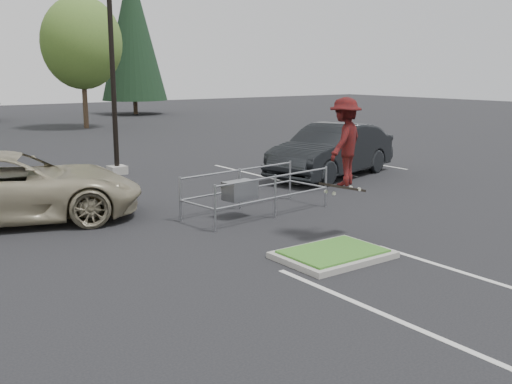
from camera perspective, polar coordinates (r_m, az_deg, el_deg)
ground at (r=12.33m, az=7.34°, el=-6.23°), size 120.00×120.00×0.00m
grass_median at (r=12.31m, az=7.35°, el=-5.89°), size 2.20×1.60×0.16m
stall_lines at (r=16.45m, az=-10.77°, el=-1.81°), size 22.62×17.60×0.01m
light_pole at (r=22.25m, az=-13.61°, el=13.33°), size 0.70×0.60×10.12m
decid_c at (r=40.87m, az=-16.28°, el=13.22°), size 5.12×5.12×8.38m
conif_c at (r=52.94m, az=-11.68°, el=14.68°), size 5.50×5.50×12.50m
cart_corral at (r=15.46m, az=-1.15°, el=0.24°), size 4.14×1.90×1.14m
skateboarder at (r=13.40m, az=8.39°, el=4.71°), size 1.45×1.20×2.17m
car_l_tan at (r=16.17m, az=-22.52°, el=0.46°), size 6.95×4.79×1.76m
car_r_charc at (r=21.49m, az=7.24°, el=3.94°), size 5.98×3.38×1.87m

